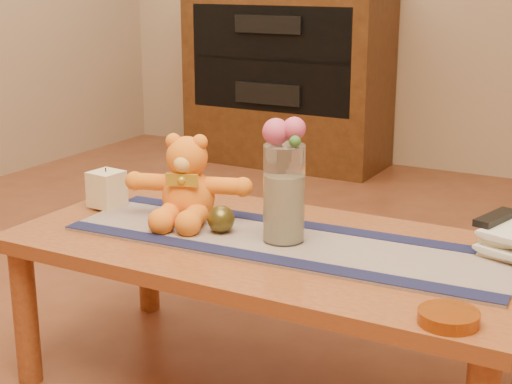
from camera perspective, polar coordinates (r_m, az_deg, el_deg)
The scene contains 28 objects.
coffee_table_top at distance 2.11m, azimuth 1.19°, elevation -4.10°, with size 1.40×0.70×0.04m, color brown.
table_leg_fl at distance 2.34m, azimuth -16.47°, elevation -8.65°, with size 0.07×0.07×0.41m, color brown.
table_leg_bl at distance 2.74m, azimuth -7.91°, elevation -4.46°, with size 0.07×0.07×0.41m, color brown.
persian_runner at distance 2.09m, azimuth 2.16°, elevation -3.65°, with size 1.20×0.35×0.01m, color #1C244E.
runner_border_near at distance 1.96m, azimuth 0.42°, elevation -4.78°, with size 1.20×0.06×0.00m, color #131539.
runner_border_far at distance 2.21m, azimuth 3.71°, elevation -2.40°, with size 1.20×0.06×0.00m, color #131539.
teddy_bear at distance 2.24m, azimuth -4.98°, elevation 0.94°, with size 0.35×0.29×0.24m, color orange, non-canonical shape.
pillar_candle at distance 2.42m, azimuth -10.84°, elevation 0.23°, with size 0.09×0.09×0.11m, color beige.
candle_wick at distance 2.40m, azimuth -10.92°, elevation 1.61°, with size 0.00×0.00×0.01m, color black.
glass_vase at distance 2.05m, azimuth 2.05°, elevation -0.12°, with size 0.11×0.11×0.26m, color silver.
potpourri_fill at distance 2.06m, azimuth 2.04°, elevation -1.16°, with size 0.09×0.09×0.18m, color beige.
rose_left at distance 2.01m, azimuth 1.46°, elevation 4.43°, with size 0.07×0.07×0.07m, color #C44573.
rose_right at distance 2.00m, azimuth 2.81°, elevation 4.65°, with size 0.06×0.06×0.06m, color #C44573.
blue_flower_back at distance 2.03m, azimuth 2.80°, elevation 4.37°, with size 0.04×0.04×0.04m, color #4F66AC.
blue_flower_side at distance 2.04m, azimuth 1.60°, elevation 4.19°, with size 0.04×0.04×0.04m, color #4F66AC.
leaf_sprig at distance 1.98m, azimuth 2.87°, elevation 3.72°, with size 0.03×0.03×0.03m, color #33662D.
bronze_ball at distance 2.14m, azimuth -2.58°, elevation -1.99°, with size 0.08×0.08×0.08m, color #473E17.
book_bottom at distance 2.14m, azimuth 17.05°, elevation -3.65°, with size 0.17×0.22×0.02m, color beige.
book_lower at distance 2.13m, azimuth 17.16°, elevation -3.23°, with size 0.16×0.22×0.02m, color beige.
book_upper at distance 2.14m, azimuth 17.03°, elevation -2.63°, with size 0.17×0.22×0.02m, color beige.
book_top at distance 2.12m, azimuth 17.24°, elevation -2.24°, with size 0.16×0.22×0.02m, color beige.
tv_remote at distance 2.11m, azimuth 17.09°, elevation -1.81°, with size 0.04×0.16×0.02m, color black.
amber_dish at distance 1.67m, azimuth 13.88°, elevation -8.88°, with size 0.13×0.13×0.03m, color #BF5914.
media_cabinet at distance 4.78m, azimuth 2.34°, elevation 8.62°, with size 1.20×0.50×1.10m, color #331B0B.
cabinet_cavity at distance 4.56m, azimuth 1.01°, elevation 9.67°, with size 1.02×0.03×0.61m, color black.
cabinet_shelf at distance 4.63m, azimuth 1.51°, elevation 9.77°, with size 1.02×0.20×0.03m, color #331B0B.
stereo_upper at distance 4.63m, azimuth 1.64°, elevation 12.22°, with size 0.42×0.28×0.10m, color black.
stereo_lower at distance 4.67m, azimuth 1.60°, elevation 7.38°, with size 0.42×0.28×0.12m, color black.
Camera 1 is at (0.92, -1.76, 1.15)m, focal length 54.80 mm.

